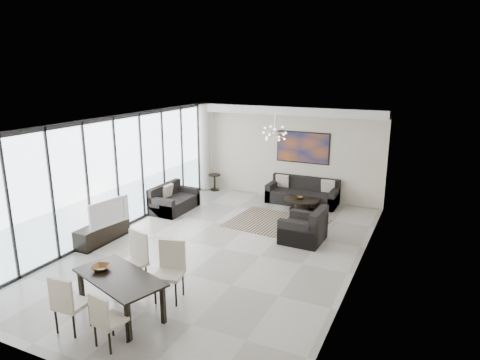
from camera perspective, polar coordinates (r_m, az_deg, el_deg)
The scene contains 20 objects.
room_shell at distance 9.28m, azimuth -0.00°, elevation -1.40°, with size 6.00×9.00×2.90m.
window_wall at distance 11.05m, azimuth -15.77°, elevation 0.79°, with size 0.37×8.95×2.90m.
soffit at distance 13.14m, azimuth 6.23°, elevation 9.18°, with size 5.98×0.40×0.26m, color white.
painting at distance 13.30m, azimuth 8.38°, elevation 4.31°, with size 1.68×0.04×0.98m, color #AA5217.
chandelier at distance 11.41m, azimuth 4.63°, elevation 6.25°, with size 0.66×0.66×0.71m.
rug at distance 11.52m, azimuth 4.95°, elevation -5.75°, with size 2.45×1.89×0.01m, color black.
coffee_table at distance 12.55m, azimuth 8.25°, elevation -3.13°, with size 1.04×1.04×0.36m.
bowl_coffee at distance 12.44m, azimuth 7.90°, elevation -2.36°, with size 0.22×0.22×0.07m, color brown.
sofa_main at distance 13.21m, azimuth 8.35°, elevation -1.97°, with size 2.12×0.87×0.77m.
loveseat at distance 12.59m, azimuth -8.91°, elevation -2.88°, with size 0.84×1.49×0.75m.
armchair at distance 10.37m, azimuth 8.62°, elevation -6.60°, with size 0.97×1.02×0.83m.
side_table at distance 14.40m, azimuth -3.40°, elevation 0.06°, with size 0.41×0.41×0.56m.
tv_console at distance 10.76m, azimuth -17.84°, elevation -6.67°, with size 0.42×1.48×0.46m, color black.
television at distance 10.48m, azimuth -17.42°, elevation -4.05°, with size 1.09×0.14×0.63m, color gray.
dining_table at distance 7.56m, azimuth -15.76°, elevation -12.84°, with size 1.84×1.32×0.69m.
dining_chair_sw at distance 7.35m, azimuth -22.11°, elevation -14.71°, with size 0.47×0.47×0.97m.
dining_chair_se at distance 6.85m, azimuth -17.56°, elevation -17.08°, with size 0.46×0.46×0.88m.
dining_chair_nw at distance 8.32m, azimuth -13.88°, elevation -9.84°, with size 0.61×0.61×1.10m.
dining_chair_ne at distance 7.88m, azimuth -9.25°, elevation -11.21°, with size 0.59×0.59×1.06m.
bowl_dining at distance 7.81m, azimuth -18.08°, elevation -11.05°, with size 0.31×0.31×0.08m, color brown.
Camera 1 is at (4.25, -8.07, 4.05)m, focal length 32.00 mm.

